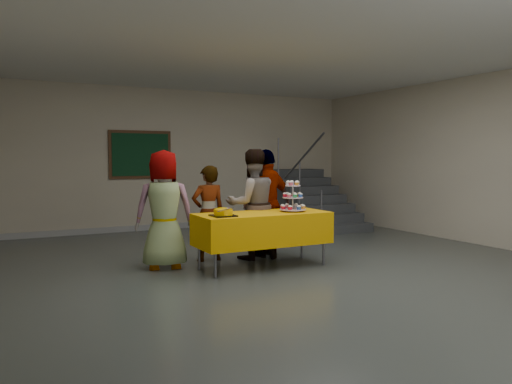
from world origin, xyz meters
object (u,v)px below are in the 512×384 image
schoolchild_a (164,209)px  schoolchild_b (208,213)px  bear_cake (223,212)px  schoolchild_d (267,203)px  bake_table (263,228)px  cupcake_stand (293,199)px  schoolchild_c (252,204)px  staircase (307,204)px  noticeboard (140,155)px

schoolchild_a → schoolchild_b: 0.77m
bear_cake → schoolchild_d: size_ratio=0.21×
bear_cake → schoolchild_b: schoolchild_b is taller
bake_table → schoolchild_b: schoolchild_b is taller
cupcake_stand → schoolchild_c: schoolchild_c is taller
schoolchild_b → schoolchild_a: bearing=14.7°
staircase → noticeboard: (-3.59, 0.84, 1.11)m
bake_table → schoolchild_c: 0.67m
schoolchild_c → staircase: staircase is taller
noticeboard → schoolchild_a: bearing=-99.6°
bear_cake → schoolchild_b: size_ratio=0.25×
schoolchild_b → schoolchild_d: 0.97m
bear_cake → staircase: staircase is taller
bear_cake → schoolchild_d: schoolchild_d is taller
schoolchild_c → schoolchild_d: 0.33m
bake_table → staircase: (2.97, 3.40, -0.07)m
cupcake_stand → schoolchild_c: 0.72m
schoolchild_c → noticeboard: (-0.75, 3.65, 0.77)m
schoolchild_a → schoolchild_d: 1.69m
schoolchild_d → bake_table: bearing=39.4°
schoolchild_a → schoolchild_d: (1.69, 0.11, 0.01)m
cupcake_stand → staircase: size_ratio=0.19×
cupcake_stand → noticeboard: size_ratio=0.34×
bear_cake → cupcake_stand: bearing=4.1°
bake_table → schoolchild_a: bearing=155.3°
cupcake_stand → bear_cake: 1.13m
cupcake_stand → schoolchild_d: schoolchild_d is taller
schoolchild_a → schoolchild_d: schoolchild_d is taller
schoolchild_b → staircase: bearing=-143.2°
schoolchild_a → schoolchild_c: schoolchild_c is taller
schoolchild_c → noticeboard: bearing=-72.1°
cupcake_stand → schoolchild_c: bearing=118.1°
schoolchild_b → noticeboard: size_ratio=1.10×
schoolchild_a → staircase: (4.21, 2.83, -0.34)m
cupcake_stand → noticeboard: (-1.09, 4.28, 0.65)m
bake_table → noticeboard: (-0.62, 4.24, 1.04)m
schoolchild_d → noticeboard: size_ratio=1.29×
schoolchild_c → bear_cake: bearing=48.3°
bear_cake → noticeboard: bearing=89.6°
bake_table → schoolchild_c: bearing=77.1°
staircase → schoolchild_a: bearing=-146.1°
schoolchild_a → schoolchild_c: (1.38, 0.02, 0.01)m
schoolchild_a → noticeboard: (0.62, 3.67, 0.78)m
cupcake_stand → bake_table: bearing=175.3°
cupcake_stand → staircase: bearing=54.0°
schoolchild_c → noticeboard: size_ratio=1.28×
bake_table → bear_cake: (-0.65, -0.12, 0.27)m
cupcake_stand → schoolchild_a: size_ratio=0.27×
schoolchild_b → cupcake_stand: bearing=140.1°
bake_table → cupcake_stand: (0.47, -0.04, 0.39)m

